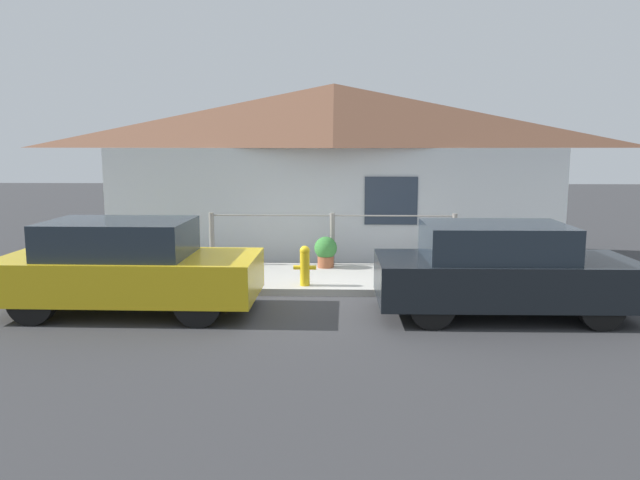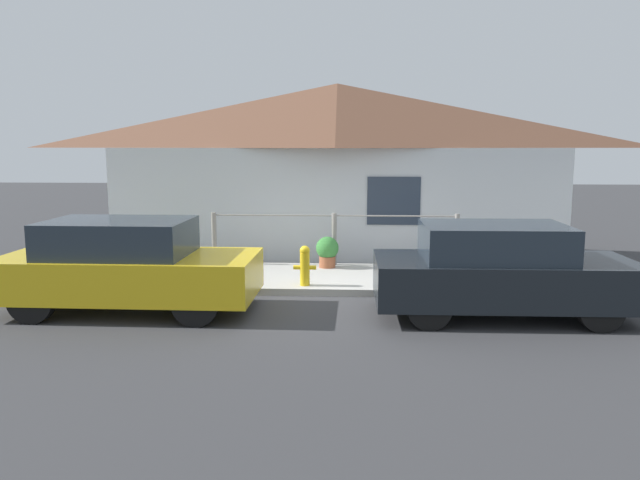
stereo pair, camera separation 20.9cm
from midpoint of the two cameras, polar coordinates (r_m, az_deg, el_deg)
The scene contains 9 objects.
ground_plane at distance 10.35m, azimuth 1.49°, elevation -5.19°, with size 60.00×60.00×0.00m, color #38383A.
sidewalk at distance 11.45m, azimuth 1.65°, elevation -3.52°, with size 24.00×2.30×0.12m.
house at distance 14.02m, azimuth 2.01°, elevation 10.64°, with size 10.10×2.23×3.82m.
fence at distance 12.32m, azimuth 1.79°, elevation 0.35°, with size 4.90×0.10×1.03m.
car_left at distance 9.71m, azimuth -16.64°, elevation -2.27°, with size 3.79×1.66×1.39m.
car_right at distance 9.42m, azimuth 16.79°, elevation -2.73°, with size 3.70×1.65×1.36m.
fire_hydrant at distance 10.54m, azimuth -0.83°, elevation -2.27°, with size 0.39×0.17×0.68m.
potted_plant_near_hydrant at distance 12.09m, azimuth 1.17°, elevation -0.98°, with size 0.44×0.44×0.60m.
potted_plant_by_fence at distance 12.34m, azimuth -13.12°, elevation -0.93°, with size 0.59×0.59×0.66m.
Camera 2 is at (0.38, -10.03, 2.49)m, focal length 35.00 mm.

